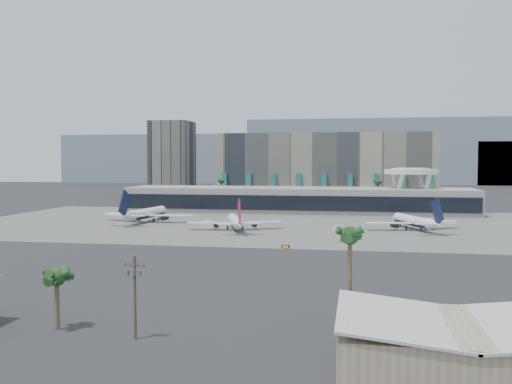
% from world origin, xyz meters
% --- Properties ---
extents(ground, '(900.00, 900.00, 0.00)m').
position_xyz_m(ground, '(0.00, 0.00, 0.00)').
color(ground, '#232326').
rests_on(ground, ground).
extents(apron_pad, '(260.00, 130.00, 0.06)m').
position_xyz_m(apron_pad, '(0.00, 55.00, 0.03)').
color(apron_pad, '#5B5B59').
rests_on(apron_pad, ground).
extents(mountain_ridge, '(680.00, 60.00, 70.00)m').
position_xyz_m(mountain_ridge, '(27.88, 470.00, 29.89)').
color(mountain_ridge, gray).
rests_on(mountain_ridge, ground).
extents(hotel, '(140.00, 30.00, 42.00)m').
position_xyz_m(hotel, '(10.00, 174.41, 16.81)').
color(hotel, tan).
rests_on(hotel, ground).
extents(office_tower, '(30.00, 30.00, 52.00)m').
position_xyz_m(office_tower, '(-95.00, 200.00, 22.94)').
color(office_tower, black).
rests_on(office_tower, ground).
extents(terminal, '(170.00, 32.50, 14.50)m').
position_xyz_m(terminal, '(0.00, 109.84, 6.52)').
color(terminal, '#AEA499').
rests_on(terminal, ground).
extents(saucer_structure, '(26.00, 26.00, 21.89)m').
position_xyz_m(saucer_structure, '(55.00, 116.00, 18.45)').
color(saucer_structure, white).
rests_on(saucer_structure, ground).
extents(palm_row, '(157.80, 2.80, 13.10)m').
position_xyz_m(palm_row, '(7.00, 145.00, 10.50)').
color(palm_row, brown).
rests_on(palm_row, ground).
extents(hangar_right, '(30.55, 20.60, 6.89)m').
position_xyz_m(hangar_right, '(42.00, -100.00, 2.95)').
color(hangar_right, tan).
rests_on(hangar_right, ground).
extents(utility_pole, '(3.20, 0.85, 12.00)m').
position_xyz_m(utility_pole, '(-2.00, -96.09, 7.14)').
color(utility_pole, '#4C3826').
rests_on(utility_pole, ground).
extents(airliner_left, '(40.46, 41.83, 14.45)m').
position_xyz_m(airliner_left, '(-57.13, 51.19, 3.64)').
color(airliner_left, white).
rests_on(airliner_left, ground).
extents(airliner_centre, '(34.39, 35.61, 12.67)m').
position_xyz_m(airliner_centre, '(-14.88, 31.71, 3.19)').
color(airliner_centre, white).
rests_on(airliner_centre, ground).
extents(airliner_right, '(34.95, 36.05, 13.14)m').
position_xyz_m(airliner_right, '(49.99, 42.94, 3.31)').
color(airliner_right, white).
rests_on(airliner_right, ground).
extents(service_vehicle_a, '(5.17, 3.74, 2.28)m').
position_xyz_m(service_vehicle_a, '(-27.26, 38.61, 1.14)').
color(service_vehicle_a, white).
rests_on(service_vehicle_a, ground).
extents(service_vehicle_b, '(4.24, 3.42, 1.90)m').
position_xyz_m(service_vehicle_b, '(22.63, 36.03, 0.95)').
color(service_vehicle_b, silver).
rests_on(service_vehicle_b, ground).
extents(taxiway_sign, '(2.40, 0.77, 1.08)m').
position_xyz_m(taxiway_sign, '(8.76, -8.98, 0.54)').
color(taxiway_sign, black).
rests_on(taxiway_sign, ground).
extents(near_palm_a, '(6.00, 6.00, 9.41)m').
position_xyz_m(near_palm_a, '(-15.38, -93.67, 6.63)').
color(near_palm_a, brown).
rests_on(near_palm_a, ground).
extents(near_palm_b, '(6.00, 6.00, 15.72)m').
position_xyz_m(near_palm_b, '(28.12, -86.18, 12.79)').
color(near_palm_b, brown).
rests_on(near_palm_b, ground).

